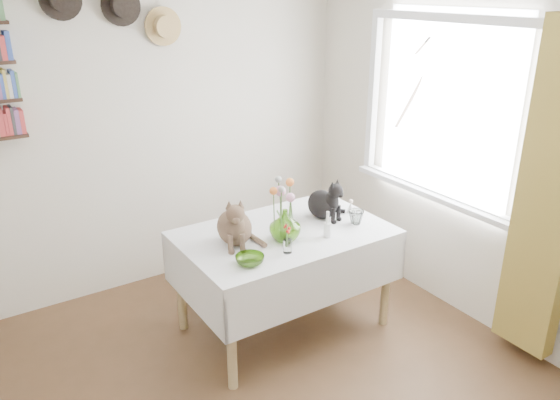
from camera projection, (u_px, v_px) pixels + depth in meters
room at (271, 254)px, 2.37m from camera, size 4.08×4.58×2.58m
window at (442, 125)px, 3.94m from camera, size 0.12×1.52×1.32m
curtain at (549, 197)px, 3.28m from camera, size 0.12×0.38×2.10m
dining_table at (284, 256)px, 3.81m from camera, size 1.42×0.92×0.76m
tabby_cat at (234, 218)px, 3.51m from camera, size 0.34×0.37×0.35m
black_cat at (322, 197)px, 3.91m from camera, size 0.28×0.31×0.31m
flower_vase at (285, 225)px, 3.58m from camera, size 0.25×0.25×0.22m
green_bowl at (250, 260)px, 3.30m from camera, size 0.23×0.23×0.06m
drinking_glass at (356, 217)px, 3.84m from camera, size 0.12×0.12×0.10m
candlestick at (327, 229)px, 3.64m from camera, size 0.05×0.05×0.18m
berry_jar at (288, 238)px, 3.41m from camera, size 0.06×0.06×0.22m
porcelain_figurine at (351, 207)px, 4.04m from camera, size 0.06×0.06×0.11m
flower_bouquet at (284, 191)px, 3.50m from camera, size 0.17×0.12×0.39m
wall_hats at (118, 11)px, 3.80m from camera, size 0.98×0.09×0.48m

